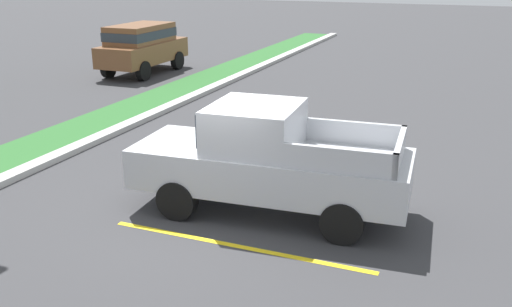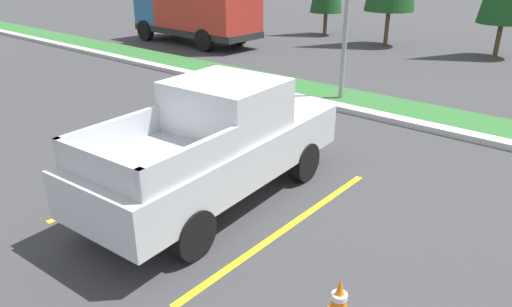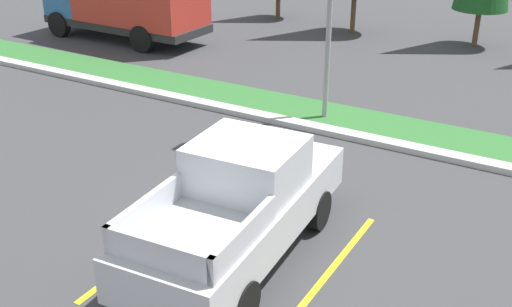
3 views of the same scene
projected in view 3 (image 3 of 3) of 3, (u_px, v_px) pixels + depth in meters
ground_plane at (245, 226)px, 11.87m from camera, size 120.00×120.00×0.00m
parking_line_near at (170, 233)px, 11.64m from camera, size 0.12×4.80×0.01m
parking_line_far at (320, 284)px, 10.22m from camera, size 0.12×4.80×0.01m
curb_strip at (347, 134)px, 15.75m from camera, size 56.00×0.40×0.15m
grass_median at (362, 122)px, 16.63m from camera, size 56.00×1.80×0.06m
pickup_truck_main at (240, 204)px, 10.54m from camera, size 2.25×5.34×2.10m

